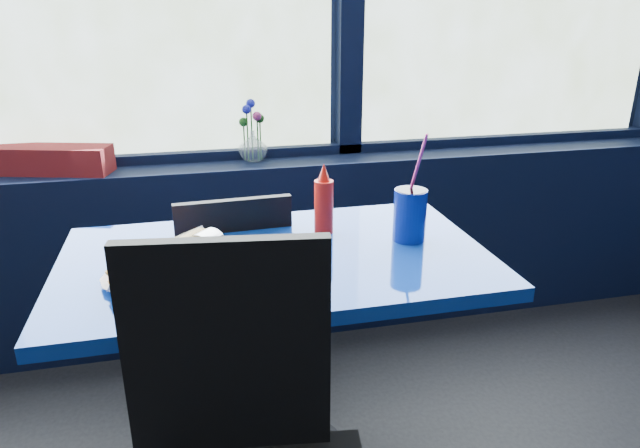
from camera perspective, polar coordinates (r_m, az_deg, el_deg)
The scene contains 9 objects.
window_sill at distance 2.55m, azimuth -13.99°, elevation -3.10°, with size 5.00×0.26×0.80m, color black.
near_table at distance 1.70m, azimuth -4.24°, elevation -8.68°, with size 1.20×0.70×0.75m.
chair_near_back at distance 2.02m, azimuth -8.30°, elevation -6.41°, with size 0.40×0.41×0.85m.
planter_box at distance 2.48m, azimuth -26.04°, elevation 5.82°, with size 0.53×0.13×0.11m, color maroon.
flower_vase at distance 2.42m, azimuth -6.74°, elevation 8.10°, with size 0.16×0.16×0.26m.
food_basket at distance 1.52m, azimuth -14.98°, elevation -3.99°, with size 0.36×0.36×0.10m.
ketchup_bottle at distance 1.75m, azimuth 0.38°, elevation 2.15°, with size 0.06×0.06×0.22m.
soda_cup at distance 1.72m, azimuth 8.98°, elevation 1.03°, with size 0.10×0.10×0.33m.
napkin at distance 1.36m, azimuth -15.70°, elevation -8.77°, with size 0.14×0.14×0.00m, color white.
Camera 1 is at (0.08, 0.53, 1.41)m, focal length 32.00 mm.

